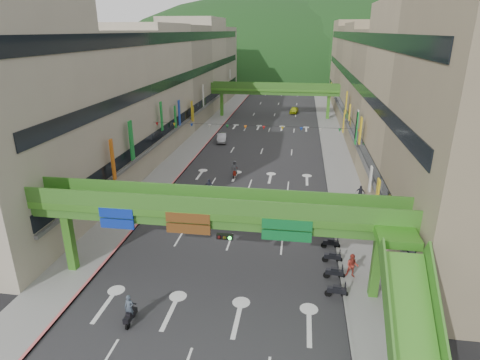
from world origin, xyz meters
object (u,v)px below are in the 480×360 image
at_px(overpass_near, 225,223).
at_px(scooter_rider_near, 130,311).
at_px(scooter_rider_mid, 260,215).
at_px(car_silver, 222,138).
at_px(car_yellow, 294,110).
at_px(pedestrian_red, 352,268).

height_order(overpass_near, scooter_rider_near, overpass_near).
bearing_deg(scooter_rider_mid, car_silver, 107.87).
relative_size(scooter_rider_mid, car_yellow, 0.51).
relative_size(scooter_rider_near, car_yellow, 0.49).
bearing_deg(car_silver, scooter_rider_near, -95.25).
bearing_deg(car_yellow, pedestrian_red, -77.21).
xyz_separation_m(scooter_rider_near, pedestrian_red, (14.13, 7.00, -0.01)).
distance_m(overpass_near, car_yellow, 65.22).
bearing_deg(pedestrian_red, car_yellow, 102.99).
distance_m(scooter_rider_near, pedestrian_red, 15.77).
bearing_deg(car_silver, car_yellow, 58.16).
bearing_deg(overpass_near, scooter_rider_mid, 82.48).
distance_m(scooter_rider_mid, car_yellow, 54.81).
height_order(scooter_rider_mid, car_silver, scooter_rider_mid).
bearing_deg(car_silver, scooter_rider_mid, -80.90).
bearing_deg(scooter_rider_near, overpass_near, 39.76).
height_order(overpass_near, car_silver, overpass_near).
distance_m(scooter_rider_near, car_silver, 43.45).
bearing_deg(car_yellow, overpass_near, -85.22).
bearing_deg(scooter_rider_near, pedestrian_red, 26.35).
xyz_separation_m(car_yellow, pedestrian_red, (5.73, -62.37, 0.23)).
height_order(scooter_rider_near, pedestrian_red, scooter_rider_near).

